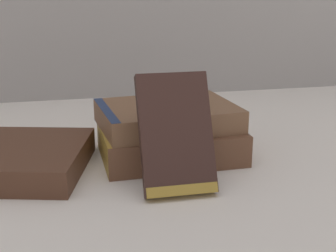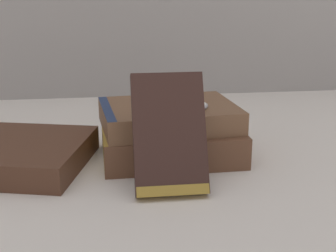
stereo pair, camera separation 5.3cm
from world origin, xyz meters
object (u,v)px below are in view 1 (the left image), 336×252
object	(u,v)px
book_leaning_front	(176,138)
pocket_watch	(190,105)
book_flat_top	(164,116)
book_flat_bottom	(166,142)

from	to	relation	value
book_leaning_front	pocket_watch	bearing A→B (deg)	65.74
book_leaning_front	pocket_watch	distance (m)	0.10
book_flat_top	pocket_watch	world-z (taller)	pocket_watch
book_leaning_front	book_flat_top	bearing A→B (deg)	85.75
book_flat_bottom	book_leaning_front	size ratio (longest dim) A/B	1.43
book_flat_bottom	book_flat_top	distance (m)	0.04
book_flat_top	book_flat_bottom	bearing A→B (deg)	-72.29
book_flat_top	book_leaning_front	world-z (taller)	book_leaning_front
book_flat_top	pocket_watch	bearing A→B (deg)	-33.33
pocket_watch	book_flat_bottom	bearing A→B (deg)	159.60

